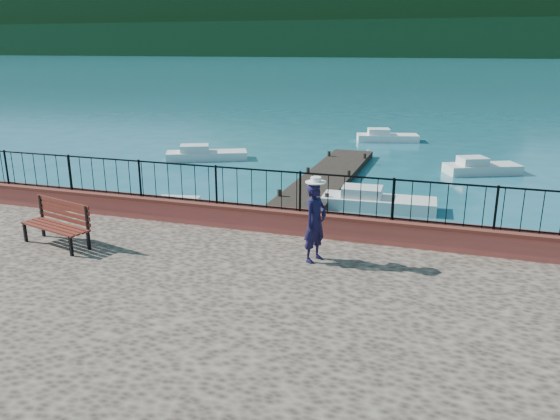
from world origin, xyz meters
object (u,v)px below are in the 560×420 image
Objects in this scene: boat_3 at (207,152)px; boat_2 at (483,165)px; park_bench at (57,233)px; boat_4 at (388,135)px; boat_1 at (379,198)px; boat_0 at (194,211)px; person at (315,222)px.

boat_2 is at bearing -20.49° from boat_3.
boat_3 is (-3.63, 15.44, -1.11)m from park_bench.
park_bench is 24.44m from boat_4.
boat_1 is at bearing -57.35° from boat_3.
boat_1 and boat_2 have the same top height.
park_bench reaches higher than boat_4.
boat_0 is 18.58m from boat_4.
boat_3 is at bearing 102.49° from boat_0.
person is 17.41m from boat_3.
boat_1 and boat_3 have the same top height.
boat_1 is (6.07, 9.28, -1.11)m from park_bench.
boat_0 and boat_1 have the same top height.
park_bench is 0.48× the size of boat_1.
boat_1 is (5.58, 3.43, 0.00)m from boat_0.
boat_3 is at bearing 53.68° from person.
boat_0 is at bearing -151.47° from boat_1.
boat_2 is 13.43m from boat_3.
boat_2 is 0.91× the size of boat_4.
boat_1 is (0.21, 8.35, -1.66)m from person.
boat_2 is at bearing 6.41° from person.
boat_3 is (-13.39, -1.04, 0.00)m from boat_2.
park_bench is at bearing -126.25° from boat_1.
boat_3 is 1.11× the size of boat_4.
boat_3 and boat_4 have the same top height.
boat_4 is (4.47, 24.00, -1.11)m from park_bench.
boat_1 is 1.20× the size of boat_2.
boat_4 is at bearing 94.42° from park_bench.
boat_4 is at bearing 93.13° from boat_1.
boat_2 is 9.19m from boat_4.
boat_0 is 10.44m from boat_3.
boat_3 is (-4.12, 9.59, 0.00)m from boat_0.
boat_4 is at bearing 21.66° from boat_3.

